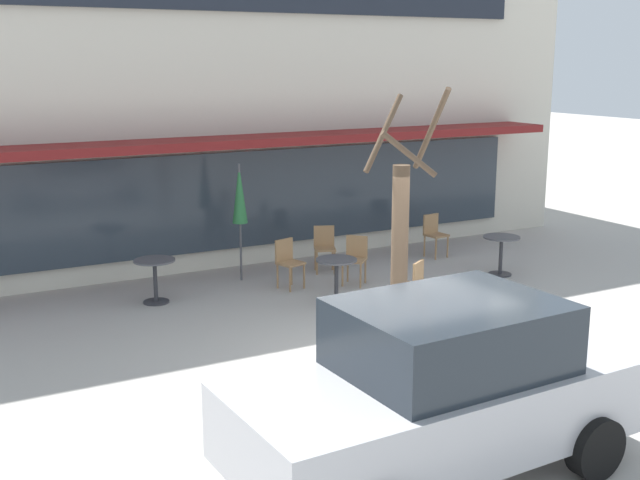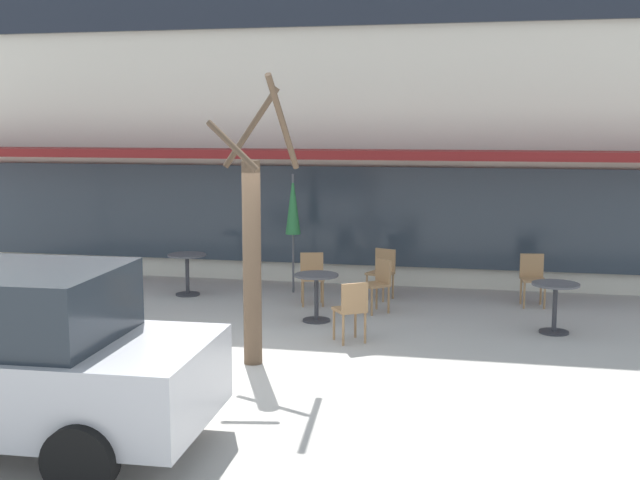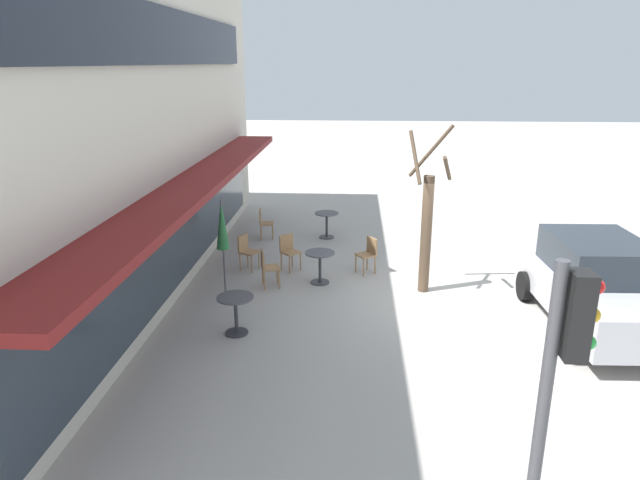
{
  "view_description": "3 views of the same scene",
  "coord_description": "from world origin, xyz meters",
  "px_view_note": "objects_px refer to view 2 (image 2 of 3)",
  "views": [
    {
      "loc": [
        -5.71,
        -8.49,
        4.07
      ],
      "look_at": [
        0.63,
        3.18,
        1.06
      ],
      "focal_mm": 45.0,
      "sensor_mm": 36.0,
      "label": 1
    },
    {
      "loc": [
        3.42,
        -9.22,
        3.11
      ],
      "look_at": [
        0.77,
        3.39,
        1.24
      ],
      "focal_mm": 45.0,
      "sensor_mm": 36.0,
      "label": 2
    },
    {
      "loc": [
        -11.71,
        2.16,
        4.98
      ],
      "look_at": [
        0.19,
        2.88,
        1.25
      ],
      "focal_mm": 32.0,
      "sensor_mm": 36.0,
      "label": 3
    }
  ],
  "objects_px": {
    "cafe_table_by_tree": "(555,299)",
    "cafe_chair_4": "(382,270)",
    "cafe_table_near_wall": "(316,289)",
    "cafe_chair_1": "(378,281)",
    "cafe_chair_2": "(312,274)",
    "street_tree": "(253,246)",
    "patio_umbrella_green_folded": "(293,205)",
    "cafe_chair_0": "(352,307)",
    "cafe_table_streetside": "(187,267)",
    "cafe_chair_3": "(532,276)"
  },
  "relations": [
    {
      "from": "cafe_chair_0",
      "to": "cafe_chair_2",
      "type": "relative_size",
      "value": 1.0
    },
    {
      "from": "cafe_table_near_wall",
      "to": "cafe_chair_2",
      "type": "bearing_deg",
      "value": 105.55
    },
    {
      "from": "cafe_chair_2",
      "to": "cafe_chair_4",
      "type": "xyz_separation_m",
      "value": [
        1.13,
        0.69,
        0.0
      ]
    },
    {
      "from": "cafe_chair_0",
      "to": "street_tree",
      "type": "bearing_deg",
      "value": -131.29
    },
    {
      "from": "cafe_chair_0",
      "to": "cafe_chair_2",
      "type": "bearing_deg",
      "value": 115.08
    },
    {
      "from": "street_tree",
      "to": "cafe_table_near_wall",
      "type": "bearing_deg",
      "value": 82.23
    },
    {
      "from": "cafe_table_by_tree",
      "to": "patio_umbrella_green_folded",
      "type": "height_order",
      "value": "patio_umbrella_green_folded"
    },
    {
      "from": "cafe_chair_1",
      "to": "street_tree",
      "type": "relative_size",
      "value": 0.24
    },
    {
      "from": "cafe_table_near_wall",
      "to": "cafe_table_by_tree",
      "type": "xyz_separation_m",
      "value": [
        3.64,
        0.02,
        0.0
      ]
    },
    {
      "from": "cafe_table_near_wall",
      "to": "cafe_chair_4",
      "type": "height_order",
      "value": "cafe_chair_4"
    },
    {
      "from": "cafe_table_near_wall",
      "to": "cafe_chair_3",
      "type": "relative_size",
      "value": 0.85
    },
    {
      "from": "cafe_table_near_wall",
      "to": "cafe_chair_1",
      "type": "bearing_deg",
      "value": 43.57
    },
    {
      "from": "cafe_chair_1",
      "to": "cafe_table_streetside",
      "type": "bearing_deg",
      "value": 170.42
    },
    {
      "from": "cafe_chair_4",
      "to": "cafe_table_by_tree",
      "type": "bearing_deg",
      "value": -33.16
    },
    {
      "from": "cafe_table_near_wall",
      "to": "patio_umbrella_green_folded",
      "type": "height_order",
      "value": "patio_umbrella_green_folded"
    },
    {
      "from": "cafe_table_by_tree",
      "to": "cafe_chair_3",
      "type": "distance_m",
      "value": 1.84
    },
    {
      "from": "cafe_chair_2",
      "to": "cafe_table_by_tree",
      "type": "bearing_deg",
      "value": -16.37
    },
    {
      "from": "cafe_table_near_wall",
      "to": "patio_umbrella_green_folded",
      "type": "relative_size",
      "value": 0.35
    },
    {
      "from": "cafe_chair_1",
      "to": "cafe_table_near_wall",
      "type": "bearing_deg",
      "value": -136.43
    },
    {
      "from": "cafe_chair_2",
      "to": "patio_umbrella_green_folded",
      "type": "bearing_deg",
      "value": 122.36
    },
    {
      "from": "cafe_table_near_wall",
      "to": "cafe_chair_0",
      "type": "xyz_separation_m",
      "value": [
        0.76,
        -1.14,
        0.01
      ]
    },
    {
      "from": "cafe_chair_1",
      "to": "cafe_chair_4",
      "type": "xyz_separation_m",
      "value": [
        -0.07,
        1.05,
        0.0
      ]
    },
    {
      "from": "cafe_table_by_tree",
      "to": "patio_umbrella_green_folded",
      "type": "relative_size",
      "value": 0.35
    },
    {
      "from": "cafe_chair_2",
      "to": "cafe_chair_1",
      "type": "bearing_deg",
      "value": -16.79
    },
    {
      "from": "cafe_table_near_wall",
      "to": "cafe_chair_3",
      "type": "xyz_separation_m",
      "value": [
        3.4,
        1.85,
        0.01
      ]
    },
    {
      "from": "cafe_table_by_tree",
      "to": "cafe_chair_4",
      "type": "relative_size",
      "value": 0.85
    },
    {
      "from": "cafe_table_streetside",
      "to": "cafe_table_near_wall",
      "type": "bearing_deg",
      "value": -27.8
    },
    {
      "from": "cafe_chair_3",
      "to": "cafe_chair_1",
      "type": "bearing_deg",
      "value": -158.02
    },
    {
      "from": "cafe_table_by_tree",
      "to": "cafe_chair_4",
      "type": "height_order",
      "value": "cafe_chair_4"
    },
    {
      "from": "cafe_chair_1",
      "to": "cafe_chair_3",
      "type": "height_order",
      "value": "same"
    },
    {
      "from": "cafe_table_near_wall",
      "to": "cafe_chair_3",
      "type": "height_order",
      "value": "cafe_chair_3"
    },
    {
      "from": "cafe_table_by_tree",
      "to": "cafe_chair_0",
      "type": "bearing_deg",
      "value": -157.97
    },
    {
      "from": "cafe_chair_2",
      "to": "street_tree",
      "type": "relative_size",
      "value": 0.24
    },
    {
      "from": "cafe_chair_3",
      "to": "street_tree",
      "type": "relative_size",
      "value": 0.24
    },
    {
      "from": "cafe_chair_4",
      "to": "street_tree",
      "type": "height_order",
      "value": "street_tree"
    },
    {
      "from": "cafe_table_near_wall",
      "to": "cafe_table_streetside",
      "type": "relative_size",
      "value": 1.0
    },
    {
      "from": "cafe_table_near_wall",
      "to": "cafe_chair_4",
      "type": "distance_m",
      "value": 2.04
    },
    {
      "from": "cafe_table_streetside",
      "to": "cafe_chair_0",
      "type": "height_order",
      "value": "cafe_chair_0"
    },
    {
      "from": "cafe_chair_1",
      "to": "cafe_chair_4",
      "type": "bearing_deg",
      "value": 93.71
    },
    {
      "from": "cafe_table_by_tree",
      "to": "cafe_chair_3",
      "type": "height_order",
      "value": "cafe_chair_3"
    },
    {
      "from": "cafe_chair_0",
      "to": "cafe_chair_3",
      "type": "xyz_separation_m",
      "value": [
        2.64,
        2.99,
        0.0
      ]
    },
    {
      "from": "cafe_table_streetside",
      "to": "cafe_chair_3",
      "type": "distance_m",
      "value": 6.14
    },
    {
      "from": "cafe_table_near_wall",
      "to": "cafe_chair_0",
      "type": "distance_m",
      "value": 1.37
    },
    {
      "from": "cafe_chair_2",
      "to": "cafe_table_near_wall",
      "type": "bearing_deg",
      "value": -74.45
    },
    {
      "from": "cafe_chair_0",
      "to": "cafe_chair_4",
      "type": "bearing_deg",
      "value": 89.18
    },
    {
      "from": "cafe_chair_2",
      "to": "cafe_table_streetside",
      "type": "bearing_deg",
      "value": 174.18
    },
    {
      "from": "patio_umbrella_green_folded",
      "to": "street_tree",
      "type": "distance_m",
      "value": 4.47
    },
    {
      "from": "cafe_table_by_tree",
      "to": "cafe_chair_1",
      "type": "height_order",
      "value": "cafe_chair_1"
    },
    {
      "from": "cafe_chair_2",
      "to": "cafe_chair_3",
      "type": "bearing_deg",
      "value": 10.02
    },
    {
      "from": "cafe_chair_4",
      "to": "street_tree",
      "type": "bearing_deg",
      "value": -104.84
    }
  ]
}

